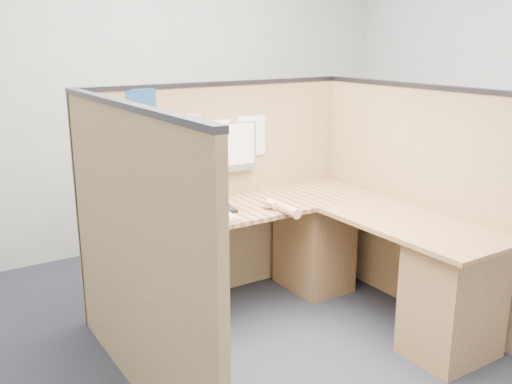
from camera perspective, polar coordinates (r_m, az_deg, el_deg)
floor at (r=3.59m, az=4.84°, el=-15.22°), size 5.00×5.00×0.00m
wall_back at (r=5.08m, az=-10.67°, el=10.21°), size 5.00×0.00×5.00m
cubicle_partitions at (r=3.60m, az=0.98°, el=-1.72°), size 2.06×1.83×1.53m
l_desk at (r=3.72m, az=4.55°, el=-7.34°), size 1.95×1.75×0.73m
laptop at (r=3.73m, az=-4.86°, el=-0.96°), size 0.31×0.31×0.21m
keyboard at (r=3.44m, az=-5.41°, el=-3.00°), size 0.46×0.17×0.03m
mouse at (r=3.75m, az=1.45°, el=-1.34°), size 0.10×0.07×0.04m
hand_forearm at (r=3.65m, az=2.65°, el=-1.57°), size 0.10×0.34×0.07m
blue_poster at (r=3.69m, az=-11.38°, el=8.09°), size 0.19×0.01×0.26m
american_flag at (r=3.81m, az=-7.07°, el=6.65°), size 0.20×0.01×0.33m
file_holder at (r=4.01m, az=-1.81°, el=4.59°), size 0.27×0.05×0.34m
paper_left at (r=3.95m, az=-3.98°, el=5.13°), size 0.22×0.00×0.28m
paper_right at (r=4.09m, az=-0.49°, el=5.64°), size 0.22×0.02×0.29m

